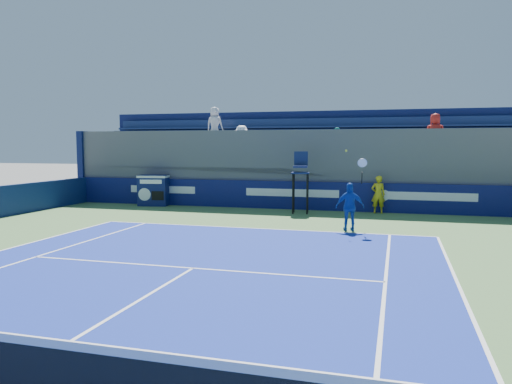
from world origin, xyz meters
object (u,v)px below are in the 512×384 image
(umpire_chair, at_px, (301,175))
(match_clock, at_px, (154,189))
(ball_person, at_px, (378,194))
(tennis_player, at_px, (350,207))

(umpire_chair, bearing_deg, match_clock, 174.60)
(ball_person, relative_size, match_clock, 1.07)
(umpire_chair, xyz_separation_m, tennis_player, (2.30, -3.69, -0.74))
(umpire_chair, bearing_deg, tennis_player, -58.08)
(umpire_chair, relative_size, tennis_player, 0.96)
(match_clock, height_order, tennis_player, tennis_player)
(ball_person, height_order, tennis_player, tennis_player)
(ball_person, distance_m, umpire_chair, 3.19)
(match_clock, relative_size, umpire_chair, 0.57)
(ball_person, xyz_separation_m, umpire_chair, (-3.00, -0.79, 0.76))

